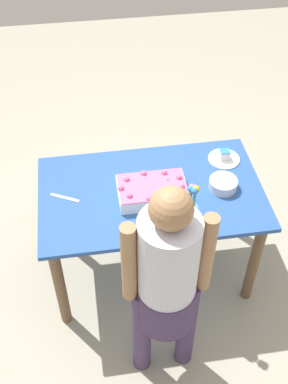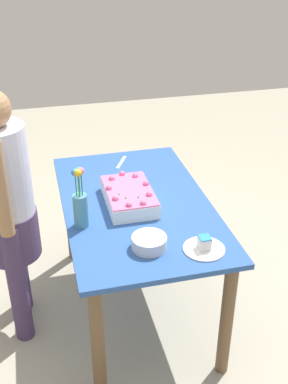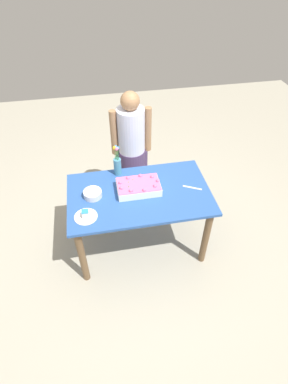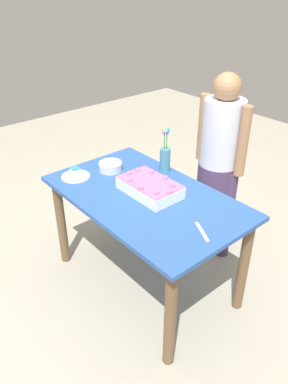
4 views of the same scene
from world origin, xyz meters
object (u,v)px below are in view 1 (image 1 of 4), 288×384
object	(u,v)px
fruit_bowl	(223,184)
flower_vase	(191,214)
serving_plate_with_slice	(224,157)
person_standing	(167,281)
sheet_cake	(152,190)
cake_knife	(65,198)

from	to	relation	value
fruit_bowl	flower_vase	bearing A→B (deg)	47.00
serving_plate_with_slice	person_standing	distance (m)	1.09
sheet_cake	person_standing	size ratio (longest dim) A/B	0.28
cake_knife	person_standing	world-z (taller)	person_standing
flower_vase	person_standing	xyz separation A→B (m)	(0.20, 0.38, -0.06)
sheet_cake	flower_vase	world-z (taller)	flower_vase
person_standing	cake_knife	bearing A→B (deg)	33.83
cake_knife	person_standing	xyz separation A→B (m)	(-0.49, 0.74, 0.07)
sheet_cake	serving_plate_with_slice	xyz separation A→B (m)	(-0.53, -0.26, -0.03)
flower_vase	fruit_bowl	size ratio (longest dim) A/B	1.95
cake_knife	flower_vase	size ratio (longest dim) A/B	0.56
serving_plate_with_slice	person_standing	size ratio (longest dim) A/B	0.14
cake_knife	fruit_bowl	world-z (taller)	fruit_bowl
cake_knife	sheet_cake	bearing A→B (deg)	20.81
sheet_cake	flower_vase	bearing A→B (deg)	120.10
flower_vase	sheet_cake	bearing A→B (deg)	-59.90
serving_plate_with_slice	cake_knife	xyz separation A→B (m)	(1.05, 0.20, -0.02)
sheet_cake	cake_knife	world-z (taller)	sheet_cake
serving_plate_with_slice	fruit_bowl	distance (m)	0.27
cake_knife	fruit_bowl	bearing A→B (deg)	24.08
serving_plate_with_slice	cake_knife	bearing A→B (deg)	10.82
sheet_cake	person_standing	distance (m)	0.68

